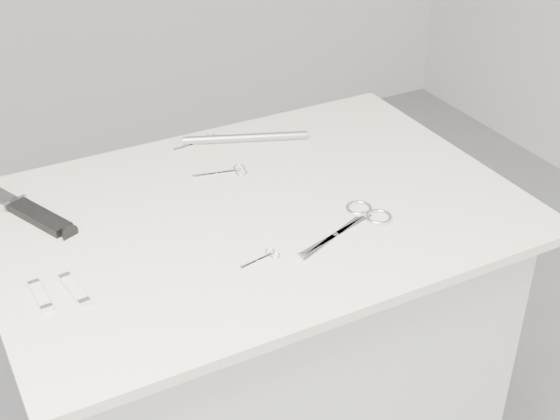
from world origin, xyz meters
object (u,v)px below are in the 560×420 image
pocket_knife_a (74,290)px  sheathed_knife (22,207)px  embroidery_scissors_a (229,171)px  embroidery_scissors_b (204,141)px  large_shears (357,220)px  tiny_scissors (264,258)px  metal_rail (245,138)px  plinth (258,386)px  pocket_knife_b (40,296)px

pocket_knife_a → sheathed_knife: bearing=-3.2°
embroidery_scissors_a → embroidery_scissors_b: same height
large_shears → embroidery_scissors_b: (-0.12, 0.43, -0.00)m
embroidery_scissors_a → tiny_scissors: same height
large_shears → embroidery_scissors_a: 0.31m
metal_rail → pocket_knife_a: bearing=-143.5°
large_shears → metal_rail: size_ratio=0.82×
sheathed_knife → plinth: bearing=-139.9°
plinth → tiny_scissors: size_ratio=11.38×
embroidery_scissors_a → sheathed_knife: size_ratio=0.48×
embroidery_scissors_a → metal_rail: (0.09, 0.11, 0.01)m
large_shears → sheathed_knife: sheathed_knife is taller
plinth → embroidery_scissors_b: 0.56m
embroidery_scissors_b → pocket_knife_a: size_ratio=1.19×
large_shears → pocket_knife_b: pocket_knife_b is taller
tiny_scissors → pocket_knife_a: (-0.31, 0.06, 0.00)m
embroidery_scissors_a → pocket_knife_a: (-0.39, -0.24, 0.00)m
large_shears → embroidery_scissors_b: bearing=86.0°
large_shears → sheathed_knife: (-0.54, 0.33, 0.01)m
embroidery_scissors_b → plinth: bearing=-99.9°
embroidery_scissors_a → plinth: bearing=-84.2°
large_shears → metal_rail: bearing=76.2°
metal_rail → large_shears: bearing=-83.9°
embroidery_scissors_a → pocket_knife_a: 0.46m
sheathed_knife → pocket_knife_b: (-0.03, -0.28, -0.00)m
plinth → embroidery_scissors_a: size_ratio=8.00×
plinth → sheathed_knife: sheathed_knife is taller
plinth → large_shears: bearing=-42.1°
embroidery_scissors_b → pocket_knife_b: size_ratio=1.33×
plinth → pocket_knife_b: bearing=-168.5°
tiny_scissors → embroidery_scissors_a: bearing=65.2°
tiny_scissors → pocket_knife_a: 0.32m
large_shears → pocket_knife_a: size_ratio=2.40×
embroidery_scissors_a → metal_rail: bearing=62.9°
pocket_knife_b → embroidery_scissors_a: bearing=-64.3°
plinth → pocket_knife_b: pocket_knife_b is taller
large_shears → pocket_knife_a: bearing=156.1°
plinth → embroidery_scissors_b: embroidery_scissors_b is taller
plinth → pocket_knife_b: (-0.43, -0.09, 0.48)m
embroidery_scissors_a → large_shears: bearing=-52.9°
sheathed_knife → pocket_knife_a: sheathed_knife is taller
pocket_knife_a → metal_rail: 0.59m
embroidery_scissors_a → sheathed_knife: 0.41m
embroidery_scissors_b → sheathed_knife: 0.43m
embroidery_scissors_b → metal_rail: bearing=-31.9°
tiny_scissors → pocket_knife_b: pocket_knife_b is taller
embroidery_scissors_b → pocket_knife_b: 0.59m
metal_rail → embroidery_scissors_a: bearing=-129.3°
plinth → embroidery_scissors_a: embroidery_scissors_a is taller
tiny_scissors → embroidery_scissors_b: bearing=68.7°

